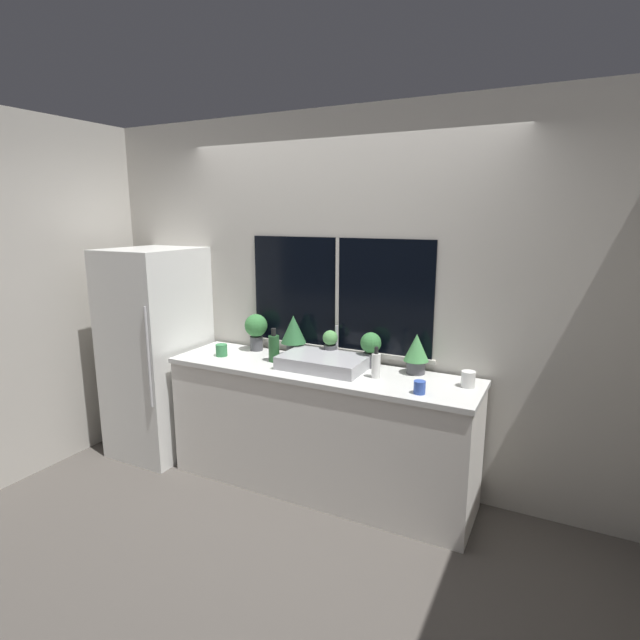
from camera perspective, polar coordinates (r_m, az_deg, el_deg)
The scene contains 16 objects.
ground_plane at distance 3.68m, azimuth -2.29°, elevation -20.42°, with size 14.00×14.00×0.00m, color #4C4742.
wall_back at distance 3.71m, azimuth 2.24°, elevation 2.36°, with size 8.00×0.09×2.70m.
wall_left at distance 5.58m, azimuth -13.67°, elevation 5.27°, with size 0.06×7.00×2.70m.
counter at distance 3.68m, azimuth -0.19°, elevation -12.34°, with size 2.24×0.58×0.91m.
refrigerator at distance 4.36m, azimuth -18.10°, elevation -3.48°, with size 0.63×0.74×1.70m.
sink at distance 3.51m, azimuth 0.40°, elevation -4.80°, with size 0.59×0.43×0.26m.
potted_plant_far_left at distance 3.97m, azimuth -7.32°, elevation -0.96°, with size 0.18×0.18×0.29m.
potted_plant_left at distance 3.79m, azimuth -3.05°, elevation -1.36°, with size 0.19×0.19×0.31m.
potted_plant_center at distance 3.66m, azimuth 1.17°, elevation -2.84°, with size 0.11×0.11×0.23m.
potted_plant_right at distance 3.53m, azimuth 5.82°, elevation -3.11°, with size 0.15×0.15×0.25m.
potted_plant_far_right at distance 3.43m, azimuth 10.95°, elevation -3.56°, with size 0.17×0.17×0.28m.
soap_bottle at distance 3.32m, azimuth 6.42°, elevation -5.13°, with size 0.06×0.06×0.21m.
bottle_tall at distance 3.67m, azimuth -5.29°, elevation -3.17°, with size 0.08×0.08×0.25m.
mug_green at distance 3.88m, azimuth -11.19°, elevation -3.40°, with size 0.09×0.09×0.09m.
mug_white at distance 3.27m, azimuth 16.58°, elevation -6.50°, with size 0.09×0.09×0.10m.
mug_blue at distance 3.09m, azimuth 11.31°, elevation -7.55°, with size 0.07×0.07×0.08m.
Camera 1 is at (1.53, -2.70, 1.97)m, focal length 28.00 mm.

